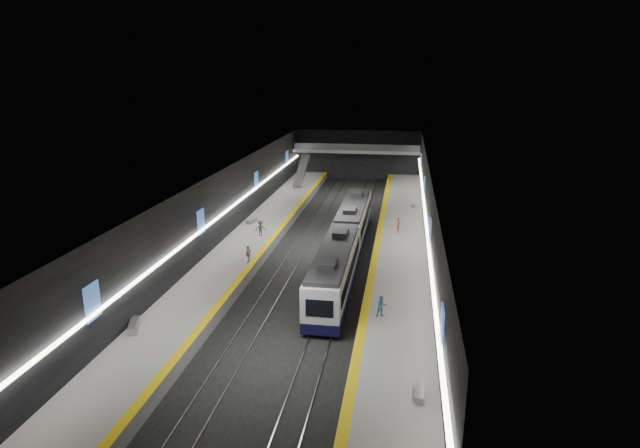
% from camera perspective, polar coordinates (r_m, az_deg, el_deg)
% --- Properties ---
extents(ground, '(70.00, 70.00, 0.00)m').
position_cam_1_polar(ground, '(54.44, 0.58, -2.49)').
color(ground, black).
rests_on(ground, ground).
extents(ceiling, '(20.00, 70.00, 0.04)m').
position_cam_1_polar(ceiling, '(52.42, 0.61, 5.82)').
color(ceiling, beige).
rests_on(ceiling, wall_left).
extents(wall_left, '(0.04, 70.00, 8.00)m').
position_cam_1_polar(wall_left, '(55.61, -9.65, 1.98)').
color(wall_left, black).
rests_on(wall_left, ground).
extents(wall_right, '(0.04, 70.00, 8.00)m').
position_cam_1_polar(wall_right, '(52.79, 11.39, 1.12)').
color(wall_right, black).
rests_on(wall_right, ground).
extents(wall_back, '(20.00, 0.04, 8.00)m').
position_cam_1_polar(wall_back, '(87.37, 4.05, 7.34)').
color(wall_back, black).
rests_on(wall_back, ground).
extents(wall_front, '(20.00, 0.04, 8.00)m').
position_cam_1_polar(wall_front, '(22.27, -13.98, -21.60)').
color(wall_front, black).
rests_on(wall_front, ground).
extents(platform_left, '(5.00, 70.00, 1.00)m').
position_cam_1_polar(platform_left, '(55.84, -7.05, -1.59)').
color(platform_left, slate).
rests_on(platform_left, ground).
extents(tile_surface_left, '(5.00, 70.00, 0.02)m').
position_cam_1_polar(tile_surface_left, '(55.68, -7.07, -1.09)').
color(tile_surface_left, '#9D9D99').
rests_on(tile_surface_left, platform_left).
extents(tactile_strip_left, '(0.60, 70.00, 0.02)m').
position_cam_1_polar(tactile_strip_left, '(55.12, -4.87, -1.19)').
color(tactile_strip_left, yellow).
rests_on(tactile_strip_left, platform_left).
extents(platform_right, '(5.00, 70.00, 1.00)m').
position_cam_1_polar(platform_right, '(53.74, 8.52, -2.36)').
color(platform_right, slate).
rests_on(platform_right, ground).
extents(tile_surface_right, '(5.00, 70.00, 0.02)m').
position_cam_1_polar(tile_surface_right, '(53.58, 8.55, -1.85)').
color(tile_surface_right, '#9D9D99').
rests_on(tile_surface_right, platform_right).
extents(tactile_strip_right, '(0.60, 70.00, 0.02)m').
position_cam_1_polar(tactile_strip_right, '(53.63, 6.20, -1.73)').
color(tactile_strip_right, yellow).
rests_on(tactile_strip_right, platform_right).
extents(rails, '(6.52, 70.00, 0.12)m').
position_cam_1_polar(rails, '(54.42, 0.58, -2.43)').
color(rails, gray).
rests_on(rails, ground).
extents(train, '(2.69, 30.04, 3.60)m').
position_cam_1_polar(train, '(49.41, 2.72, -1.80)').
color(train, black).
rests_on(train, ground).
extents(ad_posters, '(19.94, 53.50, 2.20)m').
position_cam_1_polar(ad_posters, '(54.13, 0.76, 2.37)').
color(ad_posters, '#3861AA').
rests_on(ad_posters, wall_left).
extents(cove_light_left, '(0.25, 68.60, 0.12)m').
position_cam_1_polar(cove_light_left, '(55.60, -9.45, 1.78)').
color(cove_light_left, white).
rests_on(cove_light_left, wall_left).
extents(cove_light_right, '(0.25, 68.60, 0.12)m').
position_cam_1_polar(cove_light_right, '(52.84, 11.17, 0.92)').
color(cove_light_right, white).
rests_on(cove_light_right, wall_right).
extents(mezzanine_bridge, '(20.00, 3.00, 1.50)m').
position_cam_1_polar(mezzanine_bridge, '(85.18, 3.93, 7.81)').
color(mezzanine_bridge, gray).
rests_on(mezzanine_bridge, wall_left).
extents(escalator, '(1.20, 7.50, 3.92)m').
position_cam_1_polar(escalator, '(79.81, -1.96, 5.71)').
color(escalator, '#99999E').
rests_on(escalator, platform_left).
extents(bench_left_near, '(1.24, 2.10, 0.50)m').
position_cam_1_polar(bench_left_near, '(37.76, -19.23, -10.21)').
color(bench_left_near, '#99999E').
rests_on(bench_left_near, platform_left).
extents(bench_left_far, '(0.90, 1.80, 0.42)m').
position_cam_1_polar(bench_left_far, '(59.87, -7.28, 0.34)').
color(bench_left_far, '#99999E').
rests_on(bench_left_far, platform_left).
extents(bench_right_near, '(0.52, 1.65, 0.40)m').
position_cam_1_polar(bench_right_near, '(29.76, 10.57, -17.26)').
color(bench_right_near, '#99999E').
rests_on(bench_right_near, platform_right).
extents(bench_right_far, '(0.51, 1.67, 0.40)m').
position_cam_1_polar(bench_right_far, '(67.52, 9.90, 2.05)').
color(bench_right_far, '#99999E').
rests_on(bench_right_far, platform_right).
extents(passenger_right_a, '(0.41, 0.61, 1.63)m').
position_cam_1_polar(passenger_right_a, '(56.27, 8.33, -0.10)').
color(passenger_right_a, '#CA6C4B').
rests_on(passenger_right_a, platform_right).
extents(passenger_right_b, '(0.91, 0.83, 1.52)m').
position_cam_1_polar(passenger_right_b, '(37.40, 6.57, -8.74)').
color(passenger_right_b, teal).
rests_on(passenger_right_b, platform_right).
extents(passenger_left_a, '(0.55, 0.96, 1.55)m').
position_cam_1_polar(passenger_left_a, '(47.56, -7.65, -3.19)').
color(passenger_left_a, beige).
rests_on(passenger_left_a, platform_left).
extents(passenger_left_b, '(1.21, 0.92, 1.65)m').
position_cam_1_polar(passenger_left_b, '(54.77, -6.36, -0.47)').
color(passenger_left_b, '#46454D').
rests_on(passenger_left_b, platform_left).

